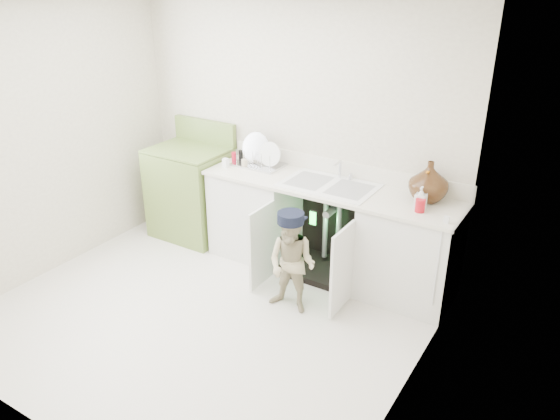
{
  "coord_description": "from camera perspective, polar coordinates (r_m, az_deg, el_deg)",
  "views": [
    {
      "loc": [
        2.6,
        -2.93,
        2.73
      ],
      "look_at": [
        0.34,
        0.7,
        0.8
      ],
      "focal_mm": 35.0,
      "sensor_mm": 36.0,
      "label": 1
    }
  ],
  "objects": [
    {
      "name": "avocado_stove",
      "position": [
        5.94,
        -9.22,
        1.99
      ],
      "size": [
        0.79,
        0.65,
        1.22
      ],
      "color": "olive",
      "rests_on": "ground"
    },
    {
      "name": "counter_run",
      "position": [
        5.12,
        5.32,
        -1.85
      ],
      "size": [
        2.44,
        1.02,
        1.25
      ],
      "color": "silver",
      "rests_on": "ground"
    },
    {
      "name": "room_shell",
      "position": [
        4.18,
        -9.07,
        3.29
      ],
      "size": [
        6.0,
        5.5,
        1.26
      ],
      "color": "beige",
      "rests_on": "ground"
    },
    {
      "name": "repair_worker",
      "position": [
        4.57,
        1.25,
        -5.5
      ],
      "size": [
        0.45,
        0.55,
        0.9
      ],
      "rotation": [
        0.0,
        0.0,
        0.05
      ],
      "color": "tan",
      "rests_on": "ground"
    },
    {
      "name": "ground",
      "position": [
        4.77,
        -8.08,
        -10.87
      ],
      "size": [
        3.5,
        3.5,
        0.0
      ],
      "primitive_type": "plane",
      "color": "beige",
      "rests_on": "ground"
    }
  ]
}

